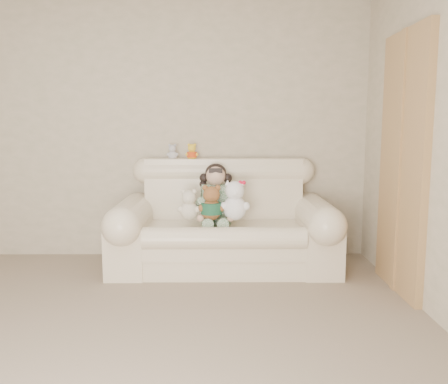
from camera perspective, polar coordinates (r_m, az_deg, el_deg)
floor at (r=2.86m, az=-16.72°, el=-20.57°), size 5.00×5.00×0.00m
wall_back at (r=4.97m, az=-9.21°, el=7.26°), size 4.50×0.00×4.50m
sofa at (r=4.48m, az=-0.01°, el=-2.80°), size 2.10×0.95×1.03m
door_panel at (r=4.09m, az=20.66°, el=3.22°), size 0.06×0.90×2.10m
seated_child at (r=4.53m, az=-0.99°, el=-0.15°), size 0.42×0.48×0.59m
brown_teddy at (r=4.31m, az=-1.51°, el=-0.89°), size 0.29×0.26×0.38m
white_cat at (r=4.31m, az=1.30°, el=-0.51°), size 0.31×0.26×0.43m
cream_teddy at (r=4.33m, az=-4.22°, el=-1.16°), size 0.25×0.21×0.33m
yellow_mini_bear at (r=4.76m, az=-3.88°, el=5.01°), size 0.13×0.11×0.20m
grey_mini_plush at (r=4.81m, az=-6.21°, el=4.97°), size 0.13×0.11×0.19m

